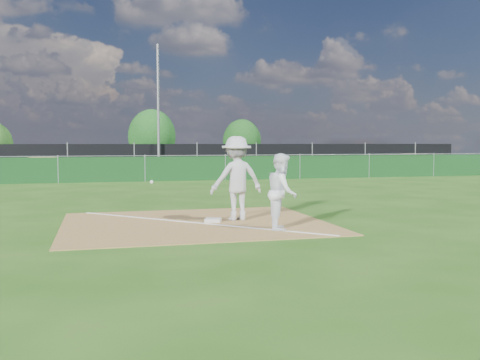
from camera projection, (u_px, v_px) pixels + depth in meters
name	position (u px, v px, depth m)	size (l,w,h in m)	color
ground	(156.00, 190.00, 21.09)	(90.00, 90.00, 0.00)	#224F11
infield_dirt	(195.00, 223.00, 12.40)	(6.00, 5.00, 0.02)	olive
foul_line	(195.00, 223.00, 12.40)	(0.08, 7.00, 0.01)	white
green_fence	(145.00, 169.00, 25.87)	(44.00, 0.05, 1.20)	#0F3715
dirt_mound	(43.00, 167.00, 27.97)	(3.38, 2.60, 1.17)	#9F854D
black_fence	(134.00, 158.00, 33.56)	(46.00, 0.04, 1.80)	black
parking_lot	(130.00, 169.00, 38.45)	(46.00, 9.00, 0.01)	black
light_pole	(158.00, 109.00, 33.44)	(0.16, 0.16, 8.00)	slate
first_base	(213.00, 220.00, 12.58)	(0.36, 0.36, 0.08)	silver
play_at_first	(237.00, 178.00, 12.81)	(2.78, 0.91, 2.01)	silver
runner	(282.00, 192.00, 11.50)	(0.80, 0.63, 1.65)	white
car_left	(63.00, 158.00, 36.47)	(1.95, 4.85, 1.65)	#9FA2A6
car_mid	(103.00, 158.00, 37.51)	(1.71, 4.90, 1.61)	#111933
car_right	(198.00, 159.00, 39.58)	(1.90, 4.68, 1.36)	black
tree_mid	(152.00, 136.00, 44.30)	(3.92, 3.92, 4.65)	#382316
tree_right	(242.00, 141.00, 46.38)	(3.30, 3.30, 3.92)	#382316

